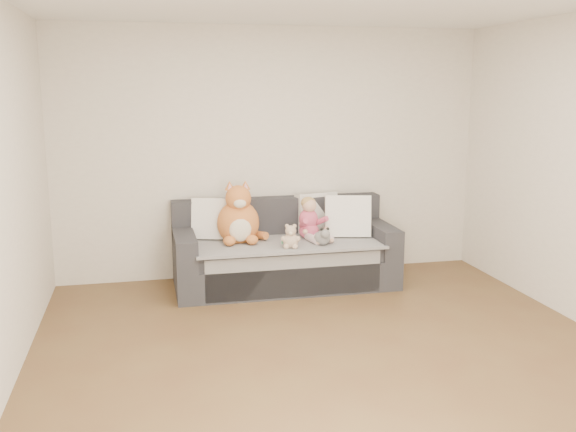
% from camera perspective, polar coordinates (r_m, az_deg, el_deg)
% --- Properties ---
extents(room_shell, '(5.00, 5.00, 5.00)m').
position_cam_1_polar(room_shell, '(4.76, 3.56, 3.08)').
color(room_shell, brown).
rests_on(room_shell, ground).
extents(sofa, '(2.20, 0.94, 0.85)m').
position_cam_1_polar(sofa, '(6.52, -0.37, -3.47)').
color(sofa, '#292A2E').
rests_on(sofa, ground).
extents(cushion_left, '(0.49, 0.33, 0.43)m').
position_cam_1_polar(cushion_left, '(6.51, -6.53, -0.23)').
color(cushion_left, white).
rests_on(cushion_left, sofa).
extents(cushion_right_back, '(0.48, 0.30, 0.43)m').
position_cam_1_polar(cushion_right_back, '(6.79, 2.61, 0.31)').
color(cushion_right_back, white).
rests_on(cushion_right_back, sofa).
extents(cushion_right_front, '(0.50, 0.31, 0.44)m').
position_cam_1_polar(cushion_right_front, '(6.59, 5.33, -0.00)').
color(cushion_right_front, white).
rests_on(cushion_right_front, sofa).
extents(toddler, '(0.30, 0.44, 0.43)m').
position_cam_1_polar(toddler, '(6.47, 2.00, -0.47)').
color(toddler, '#C64575').
rests_on(toddler, sofa).
extents(plush_cat, '(0.51, 0.43, 0.64)m').
position_cam_1_polar(plush_cat, '(6.34, -4.40, -0.25)').
color(plush_cat, '#B25C27').
rests_on(plush_cat, sofa).
extents(teddy_bear, '(0.18, 0.15, 0.24)m').
position_cam_1_polar(teddy_bear, '(6.12, 0.24, -1.99)').
color(teddy_bear, tan).
rests_on(teddy_bear, sofa).
extents(plush_cow, '(0.15, 0.24, 0.19)m').
position_cam_1_polar(plush_cow, '(6.24, 3.10, -1.89)').
color(plush_cow, white).
rests_on(plush_cow, sofa).
extents(sippy_cup, '(0.11, 0.08, 0.12)m').
position_cam_1_polar(sippy_cup, '(6.19, -0.07, -2.13)').
color(sippy_cup, '#663797').
rests_on(sippy_cup, sofa).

